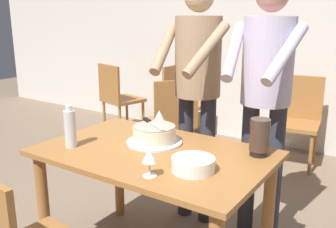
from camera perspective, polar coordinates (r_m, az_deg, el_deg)
back_wall at (r=4.49m, az=18.43°, el=12.02°), size 10.00×0.12×2.70m
main_dining_table at (r=2.24m, az=-2.12°, el=-8.56°), size 1.31×0.85×0.75m
cake_on_platter at (r=2.31m, az=-2.07°, el=-3.16°), size 0.34×0.34×0.11m
cake_knife at (r=2.35m, az=-2.80°, el=-1.18°), size 0.24×0.15×0.02m
plate_stack at (r=1.92m, az=3.80°, el=-7.54°), size 0.22×0.22×0.07m
wine_glass_near at (r=1.83m, az=-2.80°, el=-6.36°), size 0.08×0.08×0.14m
wine_glass_far at (r=2.53m, az=-1.30°, el=-0.34°), size 0.08×0.08×0.14m
water_bottle at (r=2.30m, az=-14.45°, el=-2.05°), size 0.07×0.07×0.25m
hurricane_lamp at (r=2.15m, az=13.58°, el=-3.38°), size 0.11×0.11×0.21m
person_cutting_cake at (r=2.67m, az=4.38°, el=5.35°), size 0.47×0.55×1.72m
person_standing_beside at (r=2.50m, az=14.47°, el=4.27°), size 0.47×0.55×1.72m
background_chair_0 at (r=4.68m, az=2.16°, el=2.23°), size 0.46×0.46×0.90m
background_chair_1 at (r=4.08m, az=18.83°, el=-0.46°), size 0.49×0.49×0.90m
background_chair_2 at (r=4.90m, az=-7.50°, el=2.70°), size 0.54×0.54×0.90m
background_chair_3 at (r=3.82m, az=0.65°, el=-0.68°), size 0.62×0.62×0.90m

